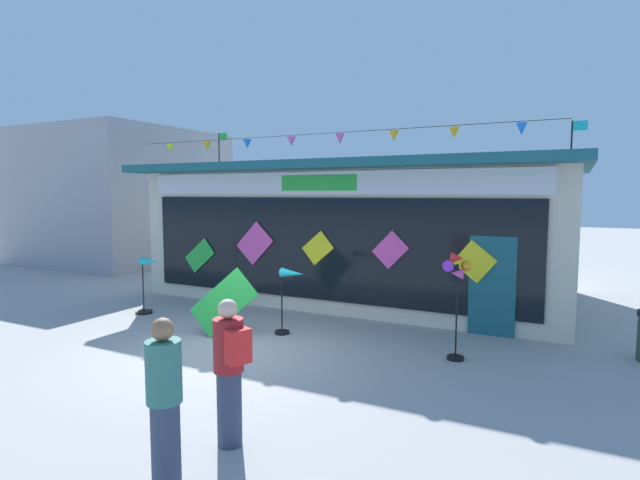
% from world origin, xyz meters
% --- Properties ---
extents(ground_plane, '(80.00, 80.00, 0.00)m').
position_xyz_m(ground_plane, '(0.00, 0.00, 0.00)').
color(ground_plane, '#9E9B99').
extents(kite_shop_building, '(11.20, 6.39, 4.79)m').
position_xyz_m(kite_shop_building, '(0.17, 5.98, 1.82)').
color(kite_shop_building, beige).
rests_on(kite_shop_building, ground_plane).
extents(wind_spinner_far_left, '(0.67, 0.39, 1.36)m').
position_xyz_m(wind_spinner_far_left, '(-3.41, 1.32, 0.84)').
color(wind_spinner_far_left, black).
rests_on(wind_spinner_far_left, ground_plane).
extents(wind_spinner_left, '(0.66, 0.30, 1.36)m').
position_xyz_m(wind_spinner_left, '(0.45, 1.35, 0.96)').
color(wind_spinner_left, black).
rests_on(wind_spinner_left, ground_plane).
extents(wind_spinner_center_left, '(0.45, 0.29, 1.86)m').
position_xyz_m(wind_spinner_center_left, '(3.74, 1.33, 1.37)').
color(wind_spinner_center_left, black).
rests_on(wind_spinner_center_left, ground_plane).
extents(person_near_camera, '(0.34, 0.34, 1.68)m').
position_xyz_m(person_near_camera, '(2.06, -3.70, 0.86)').
color(person_near_camera, '#333D56').
rests_on(person_near_camera, ground_plane).
extents(person_mid_plaza, '(0.48, 0.39, 1.68)m').
position_xyz_m(person_mid_plaza, '(2.11, -2.76, 0.89)').
color(person_mid_plaza, '#333D56').
rests_on(person_mid_plaza, ground_plane).
extents(display_kite_on_ground, '(1.38, 0.46, 1.38)m').
position_xyz_m(display_kite_on_ground, '(-0.67, 0.67, 0.69)').
color(display_kite_on_ground, green).
rests_on(display_kite_on_ground, ground_plane).
extents(neighbour_building, '(6.53, 6.70, 5.38)m').
position_xyz_m(neighbour_building, '(-11.65, 7.90, 2.69)').
color(neighbour_building, '#99999E').
rests_on(neighbour_building, ground_plane).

